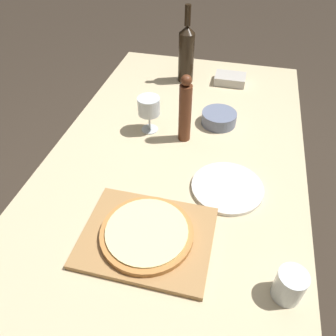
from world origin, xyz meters
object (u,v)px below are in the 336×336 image
(pizza, at_px, (146,232))
(wine_glass, at_px, (149,107))
(small_bowl, at_px, (219,118))
(wine_bottle, at_px, (186,53))
(pepper_mill, at_px, (185,110))

(pizza, bearing_deg, wine_glass, 104.90)
(small_bowl, bearing_deg, wine_bottle, 122.04)
(wine_bottle, bearing_deg, pizza, -85.26)
(pepper_mill, distance_m, wine_glass, 0.15)
(wine_bottle, xyz_separation_m, wine_glass, (-0.06, -0.45, -0.03))
(pizza, height_order, wine_glass, wine_glass)
(wine_glass, bearing_deg, small_bowl, 22.61)
(pizza, relative_size, wine_glass, 1.81)
(wine_bottle, bearing_deg, small_bowl, -57.96)
(pepper_mill, distance_m, small_bowl, 0.21)
(pizza, xyz_separation_m, wine_bottle, (-0.08, 0.97, 0.11))
(wine_glass, bearing_deg, wine_bottle, 82.70)
(wine_glass, height_order, small_bowl, wine_glass)
(pizza, distance_m, wine_glass, 0.54)
(pepper_mill, bearing_deg, small_bowl, 48.32)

